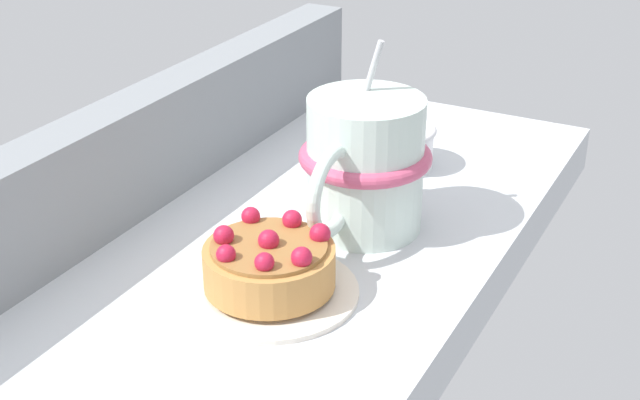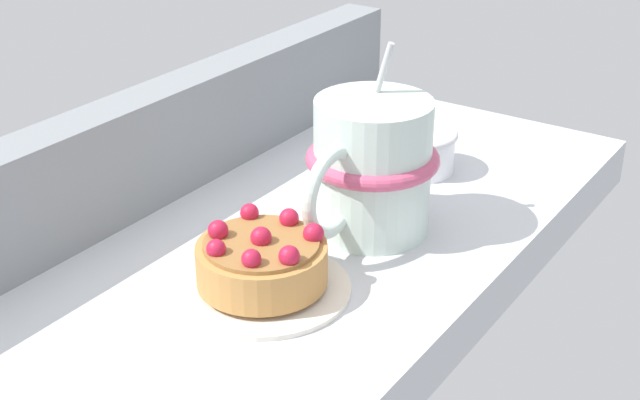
# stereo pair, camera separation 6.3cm
# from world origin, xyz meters

# --- Properties ---
(ground_plane) EXTENTS (0.76, 0.31, 0.04)m
(ground_plane) POSITION_xyz_m (0.00, 0.00, -0.02)
(ground_plane) COLOR silver
(window_rail_back) EXTENTS (0.74, 0.04, 0.09)m
(window_rail_back) POSITION_xyz_m (0.00, 0.13, 0.05)
(window_rail_back) COLOR gray
(window_rail_back) RESTS_ON ground_plane
(dessert_plate) EXTENTS (0.12, 0.12, 0.01)m
(dessert_plate) POSITION_xyz_m (-0.02, -0.03, 0.00)
(dessert_plate) COLOR silver
(dessert_plate) RESTS_ON ground_plane
(raspberry_tart) EXTENTS (0.09, 0.09, 0.04)m
(raspberry_tart) POSITION_xyz_m (-0.02, -0.03, 0.02)
(raspberry_tart) COLOR #B77F42
(raspberry_tart) RESTS_ON dessert_plate
(coffee_mug) EXTENTS (0.14, 0.10, 0.14)m
(coffee_mug) POSITION_xyz_m (0.09, -0.04, 0.05)
(coffee_mug) COLOR silver
(coffee_mug) RESTS_ON ground_plane
(sugar_bowl) EXTENTS (0.07, 0.07, 0.04)m
(sugar_bowl) POSITION_xyz_m (0.21, -0.02, 0.02)
(sugar_bowl) COLOR white
(sugar_bowl) RESTS_ON ground_plane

